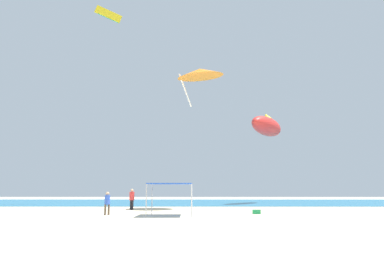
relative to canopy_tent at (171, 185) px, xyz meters
name	(u,v)px	position (x,y,z in m)	size (l,w,h in m)	color
ground	(212,221)	(2.67, -3.48, -2.13)	(110.00, 110.00, 0.10)	beige
ocean_strip	(202,202)	(2.67, 23.46, -2.06)	(110.00, 23.27, 0.03)	#1E6B93
canopy_tent	(171,185)	(0.00, 0.00, 0.00)	(2.96, 3.21, 2.18)	#B2B2B7
person_near_tent	(107,201)	(-4.46, 0.57, -1.14)	(0.38, 0.38, 1.60)	brown
person_leftmost	(132,197)	(-3.81, 6.68, -1.02)	(0.43, 0.43, 1.80)	black
cooler_box	(257,212)	(6.14, 1.65, -1.90)	(0.57, 0.37, 0.35)	#1E8C4C
kite_delta_orange	(200,73)	(2.21, 8.51, 10.91)	(6.38, 6.39, 3.73)	orange
kite_inflatable_red	(267,126)	(10.82, 19.23, 7.51)	(6.73, 8.29, 3.24)	red
kite_parafoil_yellow	(108,14)	(-9.39, 17.67, 21.85)	(3.44, 1.09, 2.11)	yellow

